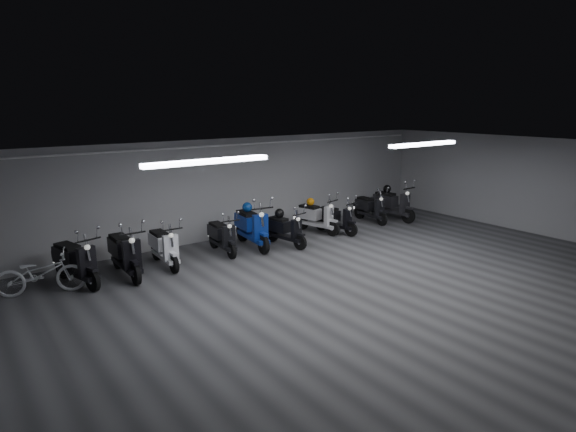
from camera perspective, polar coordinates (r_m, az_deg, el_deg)
floor at (r=10.17m, az=9.10°, el=-8.34°), size 14.00×10.00×0.01m
ceiling at (r=9.50m, az=9.73°, el=7.61°), size 14.00×10.00×0.01m
back_wall at (r=13.60m, az=-5.93°, el=3.47°), size 14.00×0.01×2.80m
right_wall at (r=15.49m, az=27.77°, el=3.20°), size 0.01×10.00×2.80m
fluor_strip_left at (r=8.50m, az=-9.61°, el=6.51°), size 2.40×0.18×0.08m
fluor_strip_right at (r=12.43m, az=16.03°, el=8.32°), size 2.40×0.18×0.08m
conduit at (r=13.38m, az=-5.87°, el=8.57°), size 13.60×0.05×0.05m
scooter_0 at (r=10.84m, az=-24.28°, el=-4.22°), size 1.05×1.90×1.34m
scooter_1 at (r=10.95m, az=-19.11°, el=-3.47°), size 0.63×1.86×1.39m
scooter_2 at (r=11.38m, az=-14.76°, el=-2.87°), size 0.61×1.71×1.26m
scooter_3 at (r=12.08m, az=-7.97°, el=-1.78°), size 0.65×1.63×1.19m
scooter_4 at (r=12.47m, az=-4.37°, el=-0.55°), size 0.89×2.04×1.47m
scooter_5 at (r=12.60m, az=-0.32°, el=-1.02°), size 0.79×1.66×1.19m
scooter_6 at (r=13.90m, az=3.50°, el=0.52°), size 0.96×1.80×1.27m
scooter_7 at (r=13.90m, az=5.83°, el=0.29°), size 0.86×1.67×1.19m
scooter_8 at (r=15.37m, az=9.96°, el=1.49°), size 0.71×1.69×1.22m
scooter_9 at (r=15.81m, az=12.55°, el=2.03°), size 0.74×1.91×1.40m
bicycle at (r=10.66m, az=-27.75°, el=-5.64°), size 1.76×1.07×1.07m
helmet_0 at (r=12.68m, az=-1.04°, el=0.33°), size 0.26×0.26×0.26m
helmet_1 at (r=15.91m, az=11.86°, el=3.23°), size 0.26×0.26×0.26m
helmet_2 at (r=12.64m, az=-4.93°, el=1.07°), size 0.26×0.26×0.26m
helmet_3 at (r=13.98m, az=2.72°, el=1.73°), size 0.23×0.23×0.23m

